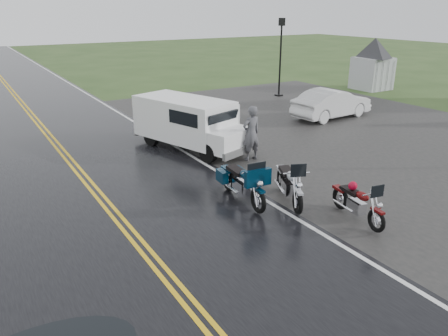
% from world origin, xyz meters
% --- Properties ---
extents(ground, '(120.00, 120.00, 0.00)m').
position_xyz_m(ground, '(0.00, 0.00, 0.00)').
color(ground, '#2D471E').
rests_on(ground, ground).
extents(road, '(8.00, 100.00, 0.04)m').
position_xyz_m(road, '(0.00, 10.00, 0.02)').
color(road, black).
rests_on(road, ground).
extents(parking_pad, '(14.00, 24.00, 0.03)m').
position_xyz_m(parking_pad, '(11.00, 5.00, 0.01)').
color(parking_pad, black).
rests_on(parking_pad, ground).
extents(visitor_center, '(16.00, 10.00, 4.80)m').
position_xyz_m(visitor_center, '(20.00, 12.00, 2.40)').
color(visitor_center, '#A8AAAD').
rests_on(visitor_center, ground).
extents(motorcycle_red, '(0.99, 1.99, 1.12)m').
position_xyz_m(motorcycle_red, '(4.91, -1.34, 0.56)').
color(motorcycle_red, '#54090A').
rests_on(motorcycle_red, ground).
extents(motorcycle_teal, '(1.01, 2.31, 1.33)m').
position_xyz_m(motorcycle_teal, '(3.15, 0.90, 0.66)').
color(motorcycle_teal, '#042034').
rests_on(motorcycle_teal, ground).
extents(motorcycle_silver, '(1.61, 2.32, 1.29)m').
position_xyz_m(motorcycle_silver, '(3.97, 0.34, 0.64)').
color(motorcycle_silver, '#AFB0B7').
rests_on(motorcycle_silver, ground).
extents(van_white, '(3.21, 5.17, 1.90)m').
position_xyz_m(van_white, '(4.00, 4.99, 0.95)').
color(van_white, white).
rests_on(van_white, ground).
extents(person_at_van, '(0.72, 0.49, 1.89)m').
position_xyz_m(person_at_van, '(5.39, 4.47, 0.94)').
color(person_at_van, '#4E4D52').
rests_on(person_at_van, ground).
extents(sedan_white, '(4.26, 1.78, 1.37)m').
position_xyz_m(sedan_white, '(12.16, 7.54, 0.68)').
color(sedan_white, silver).
rests_on(sedan_white, ground).
extents(lamp_post_far_right, '(0.38, 0.38, 4.48)m').
position_xyz_m(lamp_post_far_right, '(13.42, 13.15, 2.24)').
color(lamp_post_far_right, black).
rests_on(lamp_post_far_right, ground).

